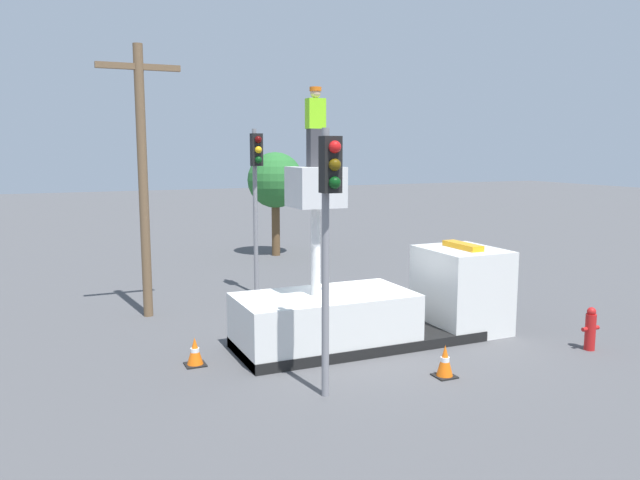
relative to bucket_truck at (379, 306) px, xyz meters
name	(u,v)px	position (x,y,z in m)	size (l,w,h in m)	color
ground_plane	(359,344)	(-0.54, 0.00, -0.88)	(120.00, 120.00, 0.00)	#4C4C4F
bucket_truck	(379,306)	(0.00, 0.00, 0.00)	(6.83, 2.19, 4.25)	black
worker	(315,127)	(-1.67, 0.00, 4.25)	(0.40, 0.26, 1.75)	#38383D
traffic_light_pole	(329,210)	(-2.59, -2.73, 2.68)	(0.34, 0.57, 5.02)	gray
traffic_light_across	(256,178)	(-1.17, 5.84, 2.85)	(0.34, 0.57, 5.27)	gray
fire_hydrant	(590,329)	(4.17, -2.58, -0.38)	(0.48, 0.24, 1.02)	red
traffic_cone_rear	(195,352)	(-4.48, 0.08, -0.59)	(0.44, 0.44, 0.62)	black
traffic_cone_curbside	(445,362)	(0.06, -2.67, -0.56)	(0.43, 0.43, 0.68)	black
tree_left_bg	(275,181)	(1.93, 12.74, 2.39)	(2.41, 2.41, 4.52)	brown
utility_pole	(143,172)	(-4.78, 4.64, 3.14)	(2.20, 0.26, 7.41)	brown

